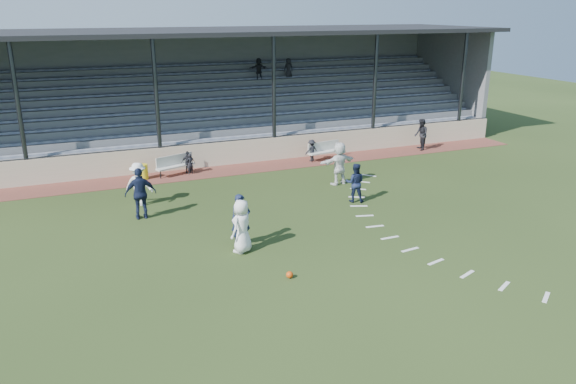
# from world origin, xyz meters

# --- Properties ---
(ground) EXTENTS (90.00, 90.00, 0.00)m
(ground) POSITION_xyz_m (0.00, 0.00, 0.00)
(ground) COLOR #273817
(ground) RESTS_ON ground
(cinder_track) EXTENTS (34.00, 2.00, 0.02)m
(cinder_track) POSITION_xyz_m (0.00, 10.50, 0.01)
(cinder_track) COLOR brown
(cinder_track) RESTS_ON ground
(retaining_wall) EXTENTS (34.00, 0.18, 1.20)m
(retaining_wall) POSITION_xyz_m (0.00, 11.55, 0.60)
(retaining_wall) COLOR beige
(retaining_wall) RESTS_ON ground
(bench_left) EXTENTS (2.01, 1.14, 0.95)m
(bench_left) POSITION_xyz_m (-2.50, 10.75, 0.58)
(bench_left) COLOR beige
(bench_left) RESTS_ON cinder_track
(bench_right) EXTENTS (2.04, 0.80, 0.95)m
(bench_right) POSITION_xyz_m (5.41, 10.54, 0.58)
(bench_right) COLOR beige
(bench_right) RESTS_ON cinder_track
(trash_bin) EXTENTS (0.44, 0.44, 0.71)m
(trash_bin) POSITION_xyz_m (-4.05, 10.54, 0.37)
(trash_bin) COLOR yellow
(trash_bin) RESTS_ON cinder_track
(football) EXTENTS (0.21, 0.21, 0.21)m
(football) POSITION_xyz_m (-1.60, -1.50, 0.11)
(football) COLOR #C8410B
(football) RESTS_ON ground
(player_white_lead) EXTENTS (1.05, 0.99, 1.81)m
(player_white_lead) POSITION_xyz_m (-2.31, 0.88, 0.90)
(player_white_lead) COLOR white
(player_white_lead) RESTS_ON ground
(player_navy_lead) EXTENTS (0.69, 0.48, 1.81)m
(player_navy_lead) POSITION_xyz_m (-2.18, 1.39, 0.91)
(player_navy_lead) COLOR #141C38
(player_navy_lead) RESTS_ON ground
(player_navy_mid) EXTENTS (1.00, 0.93, 1.64)m
(player_navy_mid) POSITION_xyz_m (3.60, 3.93, 0.82)
(player_navy_mid) COLOR #141C38
(player_navy_mid) RESTS_ON ground
(player_white_wing) EXTENTS (1.33, 1.20, 1.79)m
(player_white_wing) POSITION_xyz_m (-4.75, 6.90, 0.90)
(player_white_wing) COLOR white
(player_white_wing) RESTS_ON ground
(player_navy_wing) EXTENTS (1.20, 0.54, 2.00)m
(player_navy_wing) POSITION_xyz_m (-4.90, 5.31, 1.00)
(player_navy_wing) COLOR #141C38
(player_navy_wing) RESTS_ON ground
(player_white_back) EXTENTS (1.90, 0.87, 1.97)m
(player_white_back) POSITION_xyz_m (4.12, 6.37, 0.98)
(player_white_back) COLOR white
(player_white_back) RESTS_ON ground
(official) EXTENTS (0.91, 1.03, 1.77)m
(official) POSITION_xyz_m (11.39, 10.35, 0.90)
(official) COLOR black
(official) RESTS_ON cinder_track
(sub_left_near) EXTENTS (0.43, 0.35, 1.02)m
(sub_left_near) POSITION_xyz_m (-1.82, 10.54, 0.53)
(sub_left_near) COLOR black
(sub_left_near) RESTS_ON cinder_track
(sub_left_far) EXTENTS (0.68, 0.36, 1.10)m
(sub_left_far) POSITION_xyz_m (-1.87, 10.69, 0.57)
(sub_left_far) COLOR black
(sub_left_far) RESTS_ON cinder_track
(sub_right) EXTENTS (0.80, 0.55, 1.14)m
(sub_right) POSITION_xyz_m (4.66, 10.52, 0.59)
(sub_right) COLOR black
(sub_right) RESTS_ON cinder_track
(grandstand) EXTENTS (34.60, 9.00, 6.61)m
(grandstand) POSITION_xyz_m (0.00, 16.26, 2.20)
(grandstand) COLOR slate
(grandstand) RESTS_ON ground
(penalty_arc) EXTENTS (3.89, 14.63, 0.01)m
(penalty_arc) POSITION_xyz_m (4.12, 0.00, 0.01)
(penalty_arc) COLOR silver
(penalty_arc) RESTS_ON ground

